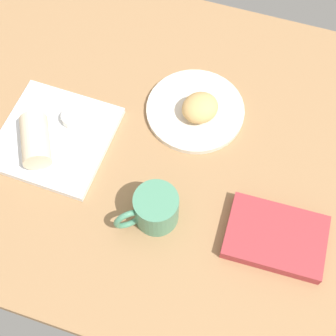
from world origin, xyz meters
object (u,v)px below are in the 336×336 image
Objects in this scene: breakfast_wrap at (35,140)px; coffee_mug at (155,209)px; sauce_cup at (72,118)px; scone_pastry at (200,108)px; square_plate at (55,137)px; round_plate at (195,110)px; book_stack at (276,237)px.

breakfast_wrap is 30.56cm from coffee_mug.
scone_pastry is at bearing 22.04° from sauce_cup.
sauce_cup is 10.02cm from breakfast_wrap.
square_plate is (-29.43, -15.72, -3.32)cm from scone_pastry.
sauce_cup is 0.42× the size of breakfast_wrap.
square_plate is 29.97cm from coffee_mug.
breakfast_wrap is at bearing -117.96° from square_plate.
square_plate is (-28.10, -16.98, 0.10)cm from round_plate.
sauce_cup reaches higher than book_stack.
square_plate is at bearing 171.38° from book_stack.
square_plate is 53.12cm from book_stack.
round_plate is at bearing 25.43° from sauce_cup.
sauce_cup is (2.57, 4.84, 2.11)cm from square_plate.
scone_pastry is 37.09cm from breakfast_wrap.
breakfast_wrap reaches higher than scone_pastry.
sauce_cup is 51.58cm from book_stack.
square_plate is 2.05× the size of coffee_mug.
breakfast_wrap is at bearing -148.11° from scone_pastry.
round_plate is 28.36cm from sauce_cup.
square_plate is 5.84cm from breakfast_wrap.
book_stack is at bearing -45.61° from round_plate.
sauce_cup is (-25.53, -12.14, 2.21)cm from round_plate.
breakfast_wrap is at bearing -117.96° from sauce_cup.
coffee_mug is at bearing -93.77° from scone_pastry.
sauce_cup reaches higher than round_plate.
book_stack is at bearing -45.72° from scone_pastry.
square_plate is 5.88cm from sauce_cup.
round_plate is at bearing -175.17° from breakfast_wrap.
coffee_mug is at bearing -21.56° from square_plate.
round_plate is 3.89cm from scone_pastry.
breakfast_wrap is (-30.16, -20.86, 3.95)cm from round_plate.
breakfast_wrap is 54.82cm from book_stack.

